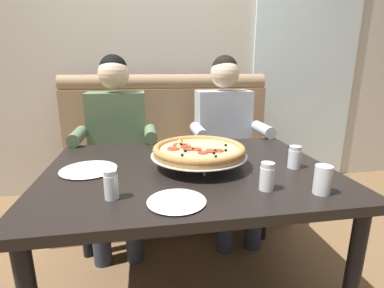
# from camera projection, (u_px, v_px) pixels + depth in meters

# --- Properties ---
(back_wall_with_window) EXTENTS (6.00, 0.12, 2.80)m
(back_wall_with_window) POSITION_uv_depth(u_px,v_px,m) (163.00, 44.00, 2.65)
(back_wall_with_window) COLOR beige
(back_wall_with_window) RESTS_ON ground_plane
(window_panel) EXTENTS (1.10, 0.02, 2.80)m
(window_panel) POSITION_uv_depth(u_px,v_px,m) (307.00, 45.00, 2.81)
(window_panel) COLOR white
(window_panel) RESTS_ON ground_plane
(booth_bench) EXTENTS (1.74, 0.78, 1.13)m
(booth_bench) POSITION_uv_depth(u_px,v_px,m) (171.00, 165.00, 2.37)
(booth_bench) COLOR #937556
(booth_bench) RESTS_ON ground_plane
(dining_table) EXTENTS (1.34, 1.00, 0.73)m
(dining_table) POSITION_uv_depth(u_px,v_px,m) (189.00, 182.00, 1.39)
(dining_table) COLOR black
(dining_table) RESTS_ON ground_plane
(diner_left) EXTENTS (0.54, 0.64, 1.27)m
(diner_left) POSITION_uv_depth(u_px,v_px,m) (117.00, 139.00, 1.97)
(diner_left) COLOR #2D3342
(diner_left) RESTS_ON ground_plane
(diner_right) EXTENTS (0.54, 0.64, 1.27)m
(diner_right) POSITION_uv_depth(u_px,v_px,m) (226.00, 134.00, 2.10)
(diner_right) COLOR #2D3342
(diner_right) RESTS_ON ground_plane
(pizza) EXTENTS (0.46, 0.46, 0.11)m
(pizza) POSITION_uv_depth(u_px,v_px,m) (199.00, 151.00, 1.36)
(pizza) COLOR silver
(pizza) RESTS_ON dining_table
(shaker_parmesan) EXTENTS (0.06, 0.06, 0.11)m
(shaker_parmesan) POSITION_uv_depth(u_px,v_px,m) (267.00, 178.00, 1.11)
(shaker_parmesan) COLOR white
(shaker_parmesan) RESTS_ON dining_table
(shaker_oregano) EXTENTS (0.06, 0.06, 0.11)m
(shaker_oregano) POSITION_uv_depth(u_px,v_px,m) (294.00, 159.00, 1.35)
(shaker_oregano) COLOR white
(shaker_oregano) RESTS_ON dining_table
(shaker_pepper_flakes) EXTENTS (0.05, 0.05, 0.11)m
(shaker_pepper_flakes) POSITION_uv_depth(u_px,v_px,m) (111.00, 187.00, 1.03)
(shaker_pepper_flakes) COLOR white
(shaker_pepper_flakes) RESTS_ON dining_table
(plate_near_left) EXTENTS (0.26, 0.26, 0.02)m
(plate_near_left) POSITION_uv_depth(u_px,v_px,m) (89.00, 168.00, 1.32)
(plate_near_left) COLOR white
(plate_near_left) RESTS_ON dining_table
(plate_near_right) EXTENTS (0.21, 0.21, 0.02)m
(plate_near_right) POSITION_uv_depth(u_px,v_px,m) (177.00, 200.00, 1.01)
(plate_near_right) COLOR white
(plate_near_right) RESTS_ON dining_table
(drinking_glass) EXTENTS (0.06, 0.06, 0.11)m
(drinking_glass) POSITION_uv_depth(u_px,v_px,m) (322.00, 182.00, 1.07)
(drinking_glass) COLOR silver
(drinking_glass) RESTS_ON dining_table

